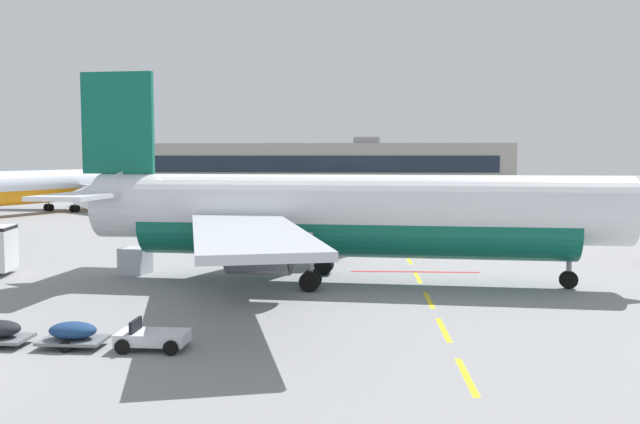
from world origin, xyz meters
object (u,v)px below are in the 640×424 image
(uld_cargo_container, at_px, (135,261))
(airliner_foreground, at_px, (342,214))
(airliner_mid_left, at_px, (53,185))
(baggage_train, at_px, (74,334))

(uld_cargo_container, bearing_deg, airliner_foreground, -10.32)
(airliner_mid_left, distance_m, uld_cargo_container, 51.33)
(airliner_foreground, xyz_separation_m, uld_cargo_container, (-12.85, 2.34, -3.15))
(airliner_foreground, xyz_separation_m, baggage_train, (-9.86, -13.93, -3.42))
(airliner_foreground, distance_m, airliner_mid_left, 60.48)
(uld_cargo_container, bearing_deg, airliner_mid_left, 119.64)
(airliner_foreground, relative_size, uld_cargo_container, 18.33)
(airliner_mid_left, bearing_deg, airliner_foreground, -50.84)
(airliner_foreground, distance_m, baggage_train, 17.40)
(airliner_mid_left, distance_m, baggage_train, 67.16)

